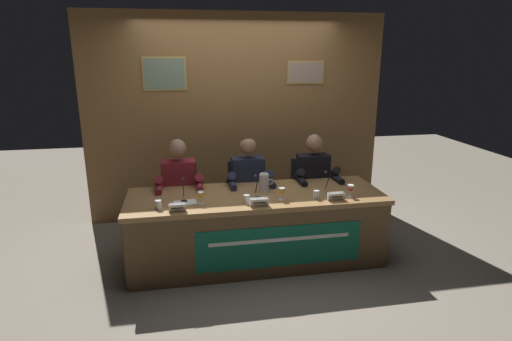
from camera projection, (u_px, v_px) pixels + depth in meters
name	position (u px, v px, depth m)	size (l,w,h in m)	color
ground_plane	(256.00, 258.00, 4.46)	(12.00, 12.00, 0.00)	gray
wall_back_panelled	(237.00, 118.00, 5.38)	(3.80, 0.14, 2.60)	brown
conference_table	(258.00, 219.00, 4.22)	(2.60, 0.89, 0.73)	olive
chair_left	(181.00, 205.00, 4.80)	(0.44, 0.45, 0.90)	black
panelist_left	(180.00, 187.00, 4.53)	(0.51, 0.48, 1.22)	black
nameplate_left	(177.00, 207.00, 3.78)	(0.15, 0.06, 0.08)	white
juice_glass_left	(201.00, 195.00, 3.96)	(0.06, 0.06, 0.12)	white
water_cup_left	(158.00, 205.00, 3.84)	(0.06, 0.06, 0.08)	silver
microphone_left	(184.00, 194.00, 4.03)	(0.06, 0.17, 0.22)	black
chair_center	(246.00, 200.00, 4.93)	(0.44, 0.45, 0.90)	black
panelist_center	(249.00, 183.00, 4.67)	(0.51, 0.48, 1.22)	black
nameplate_center	(259.00, 202.00, 3.91)	(0.18, 0.06, 0.08)	white
juice_glass_center	(282.00, 191.00, 4.07)	(0.06, 0.06, 0.12)	white
water_cup_center	(247.00, 199.00, 3.99)	(0.06, 0.06, 0.08)	silver
microphone_center	(257.00, 191.00, 4.13)	(0.06, 0.17, 0.22)	black
chair_right	(309.00, 197.00, 5.06)	(0.44, 0.45, 0.90)	black
panelist_right	(315.00, 180.00, 4.80)	(0.51, 0.48, 1.22)	black
nameplate_right	(336.00, 196.00, 4.07)	(0.17, 0.06, 0.08)	white
juice_glass_right	(350.00, 189.00, 4.16)	(0.06, 0.06, 0.12)	white
water_cup_right	(316.00, 195.00, 4.12)	(0.06, 0.06, 0.08)	silver
microphone_right	(328.00, 186.00, 4.26)	(0.06, 0.17, 0.22)	black
water_pitcher_central	(264.00, 183.00, 4.32)	(0.15, 0.10, 0.21)	silver
document_stack_left	(185.00, 203.00, 3.99)	(0.23, 0.18, 0.01)	white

